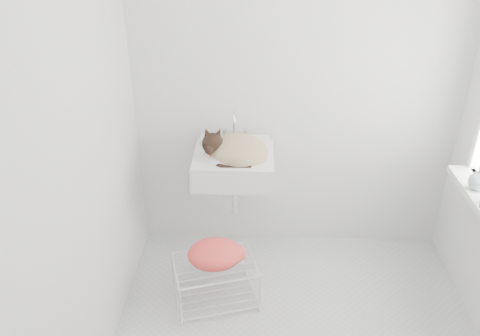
{
  "coord_description": "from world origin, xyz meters",
  "views": [
    {
      "loc": [
        -0.26,
        -2.07,
        2.31
      ],
      "look_at": [
        -0.36,
        0.5,
        0.88
      ],
      "focal_mm": 36.59,
      "sensor_mm": 36.0,
      "label": 1
    }
  ],
  "objects_px": {
    "wire_rack": "(215,281)",
    "bottle_c": "(477,189)",
    "cat": "(236,150)",
    "sink": "(234,154)"
  },
  "relations": [
    {
      "from": "cat",
      "to": "bottle_c",
      "type": "distance_m",
      "value": 1.44
    },
    {
      "from": "bottle_c",
      "to": "cat",
      "type": "bearing_deg",
      "value": 165.44
    },
    {
      "from": "sink",
      "to": "cat",
      "type": "xyz_separation_m",
      "value": [
        0.01,
        -0.02,
        0.04
      ]
    },
    {
      "from": "sink",
      "to": "bottle_c",
      "type": "distance_m",
      "value": 1.46
    },
    {
      "from": "sink",
      "to": "bottle_c",
      "type": "height_order",
      "value": "sink"
    },
    {
      "from": "wire_rack",
      "to": "bottle_c",
      "type": "relative_size",
      "value": 3.35
    },
    {
      "from": "sink",
      "to": "wire_rack",
      "type": "xyz_separation_m",
      "value": [
        -0.1,
        -0.43,
        -0.7
      ]
    },
    {
      "from": "cat",
      "to": "wire_rack",
      "type": "bearing_deg",
      "value": -91.54
    },
    {
      "from": "sink",
      "to": "cat",
      "type": "distance_m",
      "value": 0.05
    },
    {
      "from": "cat",
      "to": "bottle_c",
      "type": "bearing_deg",
      "value": -0.55
    }
  ]
}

